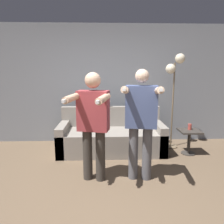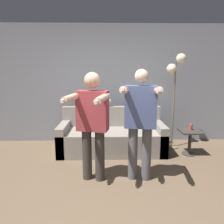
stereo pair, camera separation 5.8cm
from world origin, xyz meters
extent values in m
plane|color=brown|center=(0.00, 0.00, 0.00)|extent=(16.00, 16.00, 0.00)
cube|color=gray|center=(0.00, 2.44, 1.30)|extent=(10.00, 0.05, 2.60)
cube|color=gray|center=(0.18, 1.71, 0.22)|extent=(2.06, 0.87, 0.44)
cube|color=gray|center=(0.18, 2.07, 0.65)|extent=(2.06, 0.14, 0.42)
cube|color=gray|center=(-0.77, 1.71, 0.29)|extent=(0.16, 0.87, 0.58)
cube|color=gray|center=(1.13, 1.71, 0.29)|extent=(0.16, 0.87, 0.58)
cylinder|color=#38332D|center=(-0.21, 0.61, 0.38)|extent=(0.14, 0.14, 0.76)
cylinder|color=#38332D|center=(-0.02, 0.56, 0.38)|extent=(0.14, 0.14, 0.76)
cube|color=#9E383D|center=(-0.12, 0.58, 1.05)|extent=(0.48, 0.31, 0.57)
sphere|color=#D8AD8C|center=(-0.12, 0.58, 1.48)|extent=(0.22, 0.22, 0.22)
cylinder|color=#D8AD8C|center=(-0.38, 0.39, 1.27)|extent=(0.20, 0.51, 0.10)
cube|color=white|center=(-0.43, 0.14, 1.26)|extent=(0.06, 0.13, 0.04)
cylinder|color=#D8AD8C|center=(0.03, 0.29, 1.27)|extent=(0.20, 0.51, 0.10)
cube|color=white|center=(-0.03, 0.05, 1.26)|extent=(0.06, 0.13, 0.04)
cylinder|color=#56565B|center=(0.47, 0.60, 0.40)|extent=(0.14, 0.14, 0.80)
cylinder|color=#56565B|center=(0.67, 0.57, 0.40)|extent=(0.14, 0.14, 0.80)
cube|color=#475684|center=(0.57, 0.58, 1.11)|extent=(0.48, 0.29, 0.60)
sphere|color=beige|center=(0.57, 0.58, 1.54)|extent=(0.20, 0.20, 0.20)
cylinder|color=beige|center=(0.32, 0.37, 1.36)|extent=(0.17, 0.51, 0.15)
cube|color=white|center=(0.28, 0.13, 1.39)|extent=(0.06, 0.13, 0.05)
cylinder|color=beige|center=(0.74, 0.30, 1.36)|extent=(0.17, 0.51, 0.15)
cube|color=white|center=(0.70, 0.06, 1.39)|extent=(0.06, 0.13, 0.05)
ellipsoid|color=silver|center=(-0.02, 2.07, 0.93)|extent=(0.34, 0.14, 0.14)
sphere|color=silver|center=(0.12, 2.07, 0.98)|extent=(0.10, 0.10, 0.10)
ellipsoid|color=silver|center=(-0.20, 2.09, 0.88)|extent=(0.19, 0.04, 0.04)
cone|color=silver|center=(0.10, 2.05, 1.02)|extent=(0.03, 0.03, 0.03)
cone|color=silver|center=(0.10, 2.09, 1.02)|extent=(0.03, 0.03, 0.03)
cylinder|color=#756047|center=(1.46, 1.93, 0.01)|extent=(0.28, 0.28, 0.02)
cylinder|color=#756047|center=(1.46, 1.93, 0.88)|extent=(0.03, 0.03, 1.76)
sphere|color=#F4E5C1|center=(1.56, 1.93, 1.84)|extent=(0.20, 0.20, 0.20)
sphere|color=#F4E5C1|center=(1.38, 1.93, 1.64)|extent=(0.20, 0.20, 0.20)
cylinder|color=#38332D|center=(1.69, 1.53, 0.01)|extent=(0.28, 0.28, 0.02)
cylinder|color=#38332D|center=(1.69, 1.53, 0.22)|extent=(0.06, 0.06, 0.45)
cube|color=#38332D|center=(1.69, 1.53, 0.46)|extent=(0.39, 0.39, 0.03)
cylinder|color=#B7473D|center=(1.71, 1.58, 0.53)|extent=(0.07, 0.07, 0.11)
camera|label=1|loc=(0.03, -2.47, 1.63)|focal=35.00mm
camera|label=2|loc=(0.09, -2.48, 1.63)|focal=35.00mm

